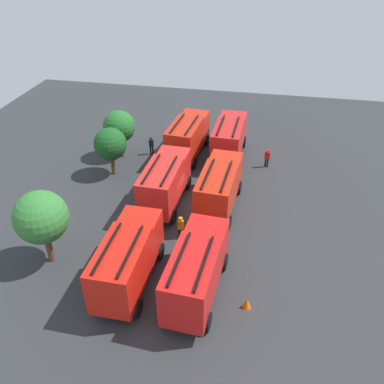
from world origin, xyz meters
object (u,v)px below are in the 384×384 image
at_px(tree_2, 119,127).
at_px(tree_0, 41,218).
at_px(firefighter_0, 141,195).
at_px(tree_1, 110,144).
at_px(fire_truck_3, 128,258).
at_px(firefighter_4, 151,145).
at_px(firefighter_3, 169,141).
at_px(fire_truck_0, 196,269).
at_px(fire_truck_2, 229,137).
at_px(traffic_cone_0, 247,303).
at_px(fire_truck_5, 188,135).
at_px(firefighter_1, 267,158).
at_px(firefighter_2, 181,227).
at_px(fire_truck_4, 165,181).
at_px(fire_truck_1, 219,186).

bearing_deg(tree_2, tree_0, -179.39).
height_order(firefighter_0, tree_1, tree_1).
height_order(fire_truck_3, tree_1, tree_1).
bearing_deg(firefighter_4, firefighter_3, -79.18).
bearing_deg(fire_truck_0, fire_truck_2, 4.27).
xyz_separation_m(fire_truck_3, traffic_cone_0, (-0.56, -7.33, -1.80)).
height_order(fire_truck_5, firefighter_1, fire_truck_5).
bearing_deg(firefighter_1, firefighter_4, -111.88).
xyz_separation_m(fire_truck_5, firefighter_2, (-12.21, -1.94, -1.13)).
xyz_separation_m(fire_truck_5, tree_2, (-1.36, 6.28, 0.98)).
bearing_deg(fire_truck_0, tree_1, 42.32).
height_order(fire_truck_2, tree_1, tree_1).
xyz_separation_m(fire_truck_4, firefighter_3, (9.08, 1.90, -1.16)).
relative_size(firefighter_0, tree_2, 0.38).
relative_size(firefighter_0, tree_0, 0.34).
bearing_deg(firefighter_0, fire_truck_0, 9.66).
distance_m(tree_0, traffic_cone_0, 13.68).
distance_m(fire_truck_2, tree_0, 19.30).
relative_size(firefighter_1, firefighter_4, 0.96).
relative_size(firefighter_0, tree_1, 0.40).
height_order(fire_truck_0, firefighter_0, fire_truck_0).
bearing_deg(firefighter_0, tree_2, -176.60).
relative_size(firefighter_3, tree_0, 0.33).
relative_size(firefighter_2, tree_0, 0.34).
xyz_separation_m(fire_truck_3, fire_truck_4, (8.82, -0.09, 0.00)).
xyz_separation_m(firefighter_0, firefighter_3, (9.69, 0.03, -0.02)).
distance_m(firefighter_1, firefighter_3, 9.79).
height_order(fire_truck_0, tree_2, tree_2).
distance_m(fire_truck_0, fire_truck_5, 17.65).
bearing_deg(traffic_cone_0, firefighter_2, 43.46).
bearing_deg(tree_0, firefighter_3, -13.51).
distance_m(fire_truck_1, fire_truck_4, 4.27).
height_order(fire_truck_1, firefighter_1, fire_truck_1).
height_order(fire_truck_2, firefighter_0, fire_truck_2).
relative_size(fire_truck_3, firefighter_0, 4.05).
distance_m(fire_truck_1, firefighter_1, 8.27).
height_order(fire_truck_0, fire_truck_1, same).
bearing_deg(firefighter_1, traffic_cone_0, -21.83).
relative_size(fire_truck_0, firefighter_4, 4.08).
distance_m(fire_truck_4, firefighter_0, 2.28).
height_order(fire_truck_4, firefighter_0, fire_truck_4).
relative_size(fire_truck_2, firefighter_3, 4.14).
distance_m(fire_truck_4, tree_2, 9.26).
height_order(fire_truck_1, fire_truck_3, same).
height_order(fire_truck_1, firefighter_3, fire_truck_1).
relative_size(firefighter_3, firefighter_4, 0.97).
distance_m(firefighter_0, firefighter_2, 5.20).
bearing_deg(fire_truck_4, fire_truck_5, 1.01).
bearing_deg(fire_truck_5, fire_truck_1, -148.39).
distance_m(fire_truck_1, tree_0, 13.00).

